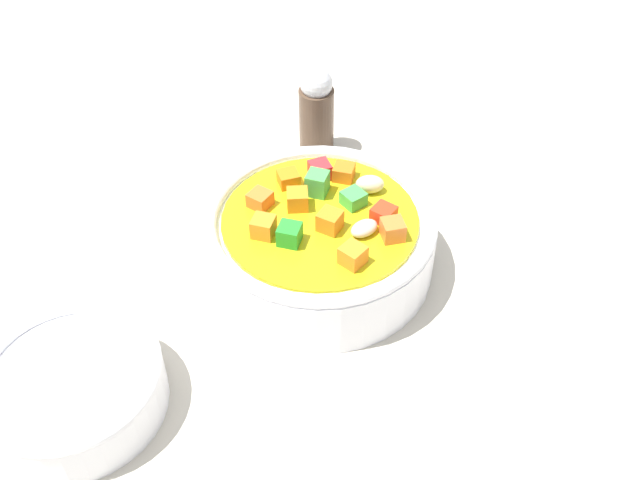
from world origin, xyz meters
TOP-DOWN VIEW (x-y plane):
  - ground_plane at (0.00, 0.00)cm, footprint 140.00×140.00cm
  - soup_bowl_main at (-0.01, 0.02)cm, footprint 17.65×17.65cm
  - spoon at (1.88, 12.68)cm, footprint 23.04×9.91cm
  - side_bowl_small at (2.51, -20.43)cm, footprint 11.97×11.97cm
  - pepper_shaker at (-13.24, 7.80)cm, footprint 3.23×3.23cm

SIDE VIEW (x-z plane):
  - ground_plane at x=0.00cm, z-range -2.00..0.00cm
  - spoon at x=1.88cm, z-range -0.09..1.01cm
  - side_bowl_small at x=2.51cm, z-range 0.07..4.12cm
  - soup_bowl_main at x=-0.01cm, z-range -0.44..6.55cm
  - pepper_shaker at x=-13.24cm, z-range -0.03..8.72cm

